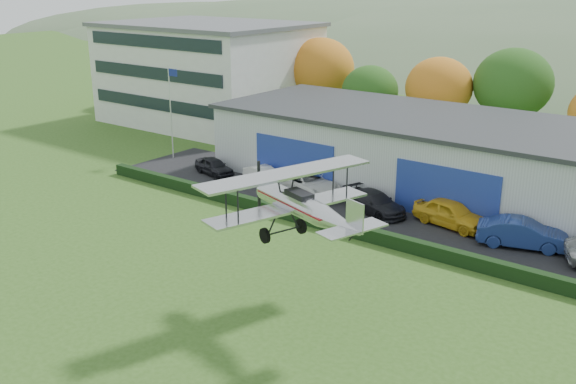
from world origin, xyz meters
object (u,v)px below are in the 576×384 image
Objects in this scene: office_block at (208,73)px; car_0 at (214,166)px; flagpole at (171,103)px; car_5 at (523,233)px; hangar at (482,161)px; car_3 at (375,202)px; car_1 at (264,176)px; biplane at (300,203)px; car_2 at (307,183)px; car_4 at (451,213)px.

office_block is 5.28× the size of car_0.
office_block is 2.57× the size of flagpole.
office_block is 41.22m from car_5.
office_block is 15.33m from flagpole.
hangar is 8.78m from car_3.
car_0 is (6.17, -1.53, -4.07)m from flagpole.
car_1 is (4.83, 0.33, 0.01)m from car_0.
car_5 is 15.73m from biplane.
flagpole is 1.64× the size of car_3.
office_block reaches higher than flagpole.
flagpole reaches higher than car_2.
car_4 is at bearing -62.38° from car_3.
biplane is (-0.33, -21.25, 2.77)m from hangar.
car_0 is 14.45m from car_3.
flagpole reaches higher than biplane.
biplane reaches higher than car_0.
car_0 is at bearing 73.42° from car_5.
hangar is at bearing -10.59° from car_3.
car_2 reaches higher than car_0.
car_0 is 0.80× the size of car_3.
hangar reaches higher than car_4.
hangar reaches higher than car_5.
car_4 is (5.01, 0.74, 0.13)m from car_3.
car_2 is (8.66, 0.47, 0.15)m from car_0.
flagpole is at bearing 89.97° from car_0.
office_block is 20.87m from car_0.
flagpole is 28.92m from biplane.
flagpole is (8.12, -13.00, -0.43)m from office_block.
biplane is (9.73, -14.21, 4.57)m from car_2.
office_block reaches higher than car_4.
car_4 is 15.28m from biplane.
biplane is at bearing 140.62° from car_5.
office_block is 24.23m from car_1.
car_3 is (9.62, -0.26, 0.04)m from car_1.
flagpole is 25.93m from car_4.
hangar is 1.97× the size of office_block.
office_block is 4.23× the size of car_3.
car_4 is (19.45, 0.81, 0.17)m from car_0.
car_5 is (9.66, 0.11, 0.13)m from car_3.
flagpole is 1.37× the size of car_2.
office_block is 4.21× the size of car_4.
car_4 is 0.97× the size of car_5.
car_3 reaches higher than car_1.
biplane reaches higher than car_5.
office_block reaches higher than biplane.
car_5 is (5.40, -7.33, -1.77)m from hangar.
hangar is 10.41× the size of car_0.
car_2 is 1.20× the size of car_3.
car_3 is at bearing -75.80° from car_0.
biplane reaches higher than car_3.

